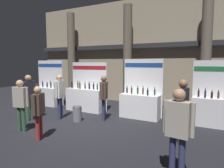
# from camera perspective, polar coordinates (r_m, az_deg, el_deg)

# --- Properties ---
(ground_plane) EXTENTS (26.36, 26.36, 0.00)m
(ground_plane) POSITION_cam_1_polar(r_m,az_deg,el_deg) (7.59, -7.90, -11.28)
(ground_plane) COLOR black
(hall_colonnade) EXTENTS (13.18, 1.17, 5.77)m
(hall_colonnade) POSITION_cam_1_polar(r_m,az_deg,el_deg) (11.34, 5.88, 9.10)
(hall_colonnade) COLOR gray
(hall_colonnade) RESTS_ON ground_plane
(exhibitor_booth_0) EXTENTS (1.76, 0.66, 2.39)m
(exhibitor_booth_0) POSITION_cam_1_polar(r_m,az_deg,el_deg) (11.22, -18.24, -2.74)
(exhibitor_booth_0) COLOR white
(exhibitor_booth_0) RESTS_ON ground_plane
(exhibitor_booth_1) EXTENTS (1.95, 0.66, 2.29)m
(exhibitor_booth_1) POSITION_cam_1_polar(r_m,az_deg,el_deg) (9.48, -7.57, -3.94)
(exhibitor_booth_1) COLOR white
(exhibitor_booth_1) RESTS_ON ground_plane
(exhibitor_booth_2) EXTENTS (1.68, 0.66, 2.43)m
(exhibitor_booth_2) POSITION_cam_1_polar(r_m,az_deg,el_deg) (8.26, 8.16, -5.52)
(exhibitor_booth_2) COLOR white
(exhibitor_booth_2) RESTS_ON ground_plane
(exhibitor_booth_3) EXTENTS (1.78, 0.66, 2.36)m
(exhibitor_booth_3) POSITION_cam_1_polar(r_m,az_deg,el_deg) (7.99, 28.19, -6.54)
(exhibitor_booth_3) COLOR white
(exhibitor_booth_3) RESTS_ON ground_plane
(trash_bin) EXTENTS (0.35, 0.35, 0.58)m
(trash_bin) POSITION_cam_1_polar(r_m,az_deg,el_deg) (7.87, -10.01, -8.48)
(trash_bin) COLOR slate
(trash_bin) RESTS_ON ground_plane
(visitor_0) EXTENTS (0.30, 0.55, 1.81)m
(visitor_0) POSITION_cam_1_polar(r_m,az_deg,el_deg) (5.88, 19.66, -5.80)
(visitor_0) COLOR #47382D
(visitor_0) RESTS_ON ground_plane
(visitor_1) EXTENTS (0.26, 0.61, 1.80)m
(visitor_1) POSITION_cam_1_polar(r_m,az_deg,el_deg) (8.35, -22.89, -2.42)
(visitor_1) COLOR #33563D
(visitor_1) RESTS_ON ground_plane
(visitor_2) EXTENTS (0.35, 0.59, 1.77)m
(visitor_2) POSITION_cam_1_polar(r_m,az_deg,el_deg) (7.72, -2.38, -2.77)
(visitor_2) COLOR navy
(visitor_2) RESTS_ON ground_plane
(visitor_3) EXTENTS (0.60, 0.29, 1.79)m
(visitor_3) POSITION_cam_1_polar(r_m,az_deg,el_deg) (4.04, 18.53, -11.15)
(visitor_3) COLOR navy
(visitor_3) RESTS_ON ground_plane
(visitor_4) EXTENTS (0.32, 0.60, 1.80)m
(visitor_4) POSITION_cam_1_polar(r_m,az_deg,el_deg) (8.20, -14.86, -2.34)
(visitor_4) COLOR navy
(visitor_4) RESTS_ON ground_plane
(visitor_5) EXTENTS (0.38, 0.54, 1.59)m
(visitor_5) POSITION_cam_1_polar(r_m,az_deg,el_deg) (6.18, -20.50, -6.54)
(visitor_5) COLOR maroon
(visitor_5) RESTS_ON ground_plane
(visitor_6) EXTENTS (0.60, 0.31, 1.71)m
(visitor_6) POSITION_cam_1_polar(r_m,az_deg,el_deg) (7.12, -24.88, -4.41)
(visitor_6) COLOR #33563D
(visitor_6) RESTS_ON ground_plane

